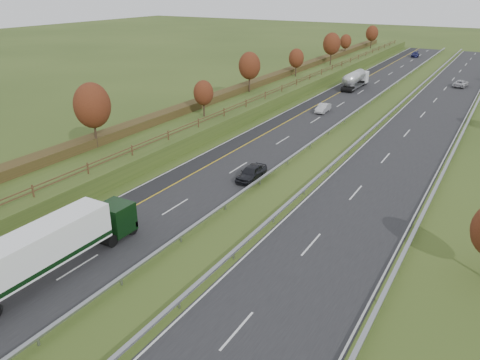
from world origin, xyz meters
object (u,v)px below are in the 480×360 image
object	(u,v)px
car_dark_near	(251,173)
car_small_far	(415,54)
road_tanker	(356,79)
car_oncoming	(461,83)
car_silver_mid	(323,108)
box_lorry	(43,250)

from	to	relation	value
car_dark_near	car_small_far	size ratio (longest dim) A/B	0.97
road_tanker	car_dark_near	distance (m)	53.95
car_dark_near	road_tanker	bearing A→B (deg)	95.43
car_dark_near	car_oncoming	world-z (taller)	car_dark_near
road_tanker	car_small_far	size ratio (longest dim) A/B	2.31
car_silver_mid	car_oncoming	size ratio (longest dim) A/B	0.85
road_tanker	car_oncoming	size ratio (longest dim) A/B	2.23
car_dark_near	car_oncoming	distance (m)	67.20
car_dark_near	car_silver_mid	size ratio (longest dim) A/B	1.09
road_tanker	car_small_far	distance (m)	52.46
road_tanker	box_lorry	bearing A→B (deg)	-88.91
car_small_far	car_silver_mid	bearing A→B (deg)	-95.15
car_dark_near	car_silver_mid	world-z (taller)	car_dark_near
road_tanker	car_small_far	bearing A→B (deg)	88.22
car_silver_mid	car_oncoming	distance (m)	38.33
car_small_far	car_dark_near	bearing A→B (deg)	-93.06
road_tanker	car_small_far	xyz separation A→B (m)	(1.63, 52.43, -1.12)
car_silver_mid	car_small_far	world-z (taller)	car_silver_mid
car_oncoming	car_small_far	bearing A→B (deg)	-62.00
car_dark_near	car_silver_mid	bearing A→B (deg)	96.67
road_tanker	car_silver_mid	bearing A→B (deg)	-86.16
road_tanker	car_oncoming	distance (m)	22.33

